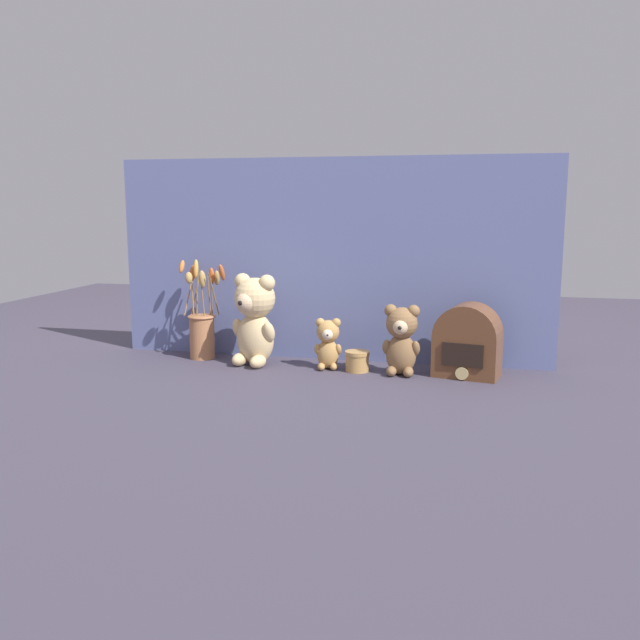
{
  "coord_description": "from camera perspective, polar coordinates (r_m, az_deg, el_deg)",
  "views": [
    {
      "loc": [
        0.48,
        -2.06,
        0.53
      ],
      "look_at": [
        0.0,
        0.02,
        0.16
      ],
      "focal_mm": 38.0,
      "sensor_mm": 36.0,
      "label": 1
    }
  ],
  "objects": [
    {
      "name": "teddy_bear_medium",
      "position": [
        2.12,
        6.87,
        -1.55
      ],
      "size": [
        0.12,
        0.11,
        0.22
      ],
      "color": "olive",
      "rests_on": "ground"
    },
    {
      "name": "ground_plane",
      "position": [
        2.19,
        -0.12,
        -4.25
      ],
      "size": [
        4.0,
        4.0,
        0.0
      ],
      "primitive_type": "plane",
      "color": "#3D3847"
    },
    {
      "name": "teddy_bear_small",
      "position": [
        2.19,
        0.67,
        -1.91
      ],
      "size": [
        0.09,
        0.08,
        0.17
      ],
      "color": "tan",
      "rests_on": "ground"
    },
    {
      "name": "teddy_bear_large",
      "position": [
        2.24,
        -5.55,
        0.18
      ],
      "size": [
        0.17,
        0.16,
        0.3
      ],
      "color": "#DBBC84",
      "rests_on": "ground"
    },
    {
      "name": "backdrop_wall",
      "position": [
        2.29,
        0.84,
        5.05
      ],
      "size": [
        1.49,
        0.02,
        0.68
      ],
      "color": "slate",
      "rests_on": "ground"
    },
    {
      "name": "flower_vase",
      "position": [
        2.37,
        -9.91,
        -0.58
      ],
      "size": [
        0.18,
        0.1,
        0.34
      ],
      "color": "#AD7047",
      "rests_on": "ground"
    },
    {
      "name": "decorative_tin_tall",
      "position": [
        2.17,
        3.15,
        -3.47
      ],
      "size": [
        0.08,
        0.08,
        0.07
      ],
      "color": "tan",
      "rests_on": "ground"
    },
    {
      "name": "vintage_radio",
      "position": [
        2.14,
        12.32,
        -1.95
      ],
      "size": [
        0.22,
        0.16,
        0.23
      ],
      "color": "brown",
      "rests_on": "ground"
    }
  ]
}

